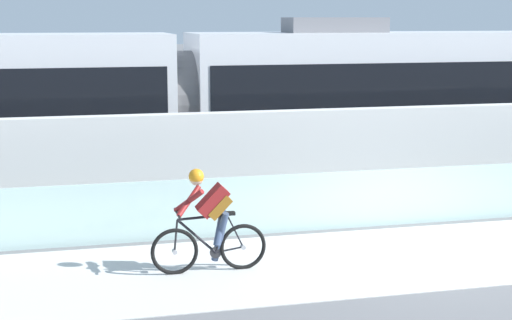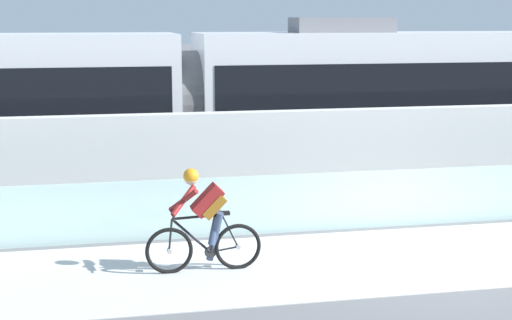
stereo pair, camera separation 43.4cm
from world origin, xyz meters
name	(u,v)px [view 2 (the right image)]	position (x,y,z in m)	size (l,w,h in m)	color
ground_plane	(428,256)	(0.00, 0.00, 0.00)	(200.00, 200.00, 0.00)	slate
bike_path_deck	(428,256)	(0.00, 0.00, 0.01)	(32.00, 3.20, 0.01)	silver
glass_parapet	(387,199)	(0.00, 1.85, 0.53)	(32.00, 0.05, 1.06)	silver
concrete_barrier_wall	(355,157)	(0.00, 3.65, 0.99)	(32.00, 0.36, 1.98)	silver
tram_rail_near	(320,179)	(0.00, 6.13, 0.00)	(32.00, 0.08, 0.01)	#595654
tram_rail_far	(304,168)	(0.00, 7.57, 0.00)	(32.00, 0.08, 0.01)	#595654
tram	(187,100)	(-3.09, 6.85, 1.89)	(22.56, 2.54, 3.81)	silver
cyclist_on_bike	(204,222)	(-3.65, 0.00, 0.78)	(1.77, 0.58, 1.61)	black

